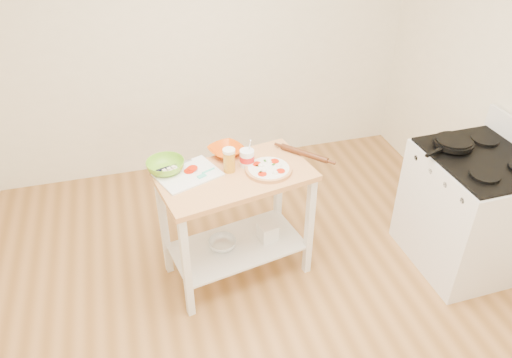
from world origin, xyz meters
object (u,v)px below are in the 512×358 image
object	(u,v)px
green_bowl	(166,166)
shelf_bin	(268,232)
cutting_board	(187,174)
orange_bowl	(226,151)
gas_stove	(469,210)
knife	(169,167)
spatula	(205,173)
yogurt_tub	(247,158)
rolling_pin	(304,154)
pizza	(269,169)
shelf_glass_bowl	(222,244)
beer_pint	(229,160)
prep_island	(236,204)
skillet	(453,143)

from	to	relation	value
green_bowl	shelf_bin	xyz separation A→B (m)	(0.69, -0.15, -0.62)
cutting_board	orange_bowl	size ratio (longest dim) A/B	2.02
gas_stove	knife	bearing A→B (deg)	165.16
spatula	green_bowl	xyz separation A→B (m)	(-0.25, 0.12, 0.02)
green_bowl	yogurt_tub	bearing A→B (deg)	-8.11
spatula	rolling_pin	xyz separation A→B (m)	(0.72, 0.05, 0.01)
pizza	rolling_pin	size ratio (longest dim) A/B	0.87
pizza	green_bowl	bearing A→B (deg)	164.65
gas_stove	shelf_glass_bowl	xyz separation A→B (m)	(-1.82, 0.33, -0.18)
spatula	green_bowl	distance (m)	0.28
gas_stove	green_bowl	world-z (taller)	gas_stove
shelf_glass_bowl	shelf_bin	bearing A→B (deg)	0.79
pizza	yogurt_tub	bearing A→B (deg)	139.34
rolling_pin	beer_pint	bearing A→B (deg)	-176.06
gas_stove	orange_bowl	size ratio (longest dim) A/B	4.67
yogurt_tub	rolling_pin	size ratio (longest dim) A/B	0.58
rolling_pin	shelf_glass_bowl	size ratio (longest dim) A/B	1.79
shelf_glass_bowl	shelf_bin	distance (m)	0.35
gas_stove	knife	xyz separation A→B (m)	(-2.13, 0.51, 0.44)
cutting_board	green_bowl	world-z (taller)	green_bowl
green_bowl	rolling_pin	world-z (taller)	green_bowl
gas_stove	spatula	distance (m)	1.99
prep_island	shelf_bin	distance (m)	0.40
gas_stove	rolling_pin	distance (m)	1.33
gas_stove	beer_pint	world-z (taller)	gas_stove
green_bowl	rolling_pin	distance (m)	0.98
orange_bowl	spatula	bearing A→B (deg)	-131.48
gas_stove	yogurt_tub	bearing A→B (deg)	164.22
knife	beer_pint	xyz separation A→B (m)	(0.39, -0.13, 0.07)
pizza	shelf_glass_bowl	world-z (taller)	pizza
gas_stove	pizza	xyz separation A→B (m)	(-1.48, 0.30, 0.44)
skillet	shelf_bin	world-z (taller)	skillet
knife	yogurt_tub	size ratio (longest dim) A/B	1.21
yogurt_tub	knife	bearing A→B (deg)	169.59
orange_bowl	shelf_glass_bowl	size ratio (longest dim) A/B	1.15
green_bowl	beer_pint	bearing A→B (deg)	-14.78
gas_stove	knife	size ratio (longest dim) A/B	4.26
cutting_board	gas_stove	bearing A→B (deg)	-32.24
prep_island	pizza	distance (m)	0.36
pizza	shelf_bin	world-z (taller)	pizza
knife	rolling_pin	world-z (taller)	rolling_pin
yogurt_tub	green_bowl	bearing A→B (deg)	171.89
shelf_glass_bowl	cutting_board	bearing A→B (deg)	160.93
orange_bowl	shelf_bin	bearing A→B (deg)	-46.38
knife	cutting_board	bearing A→B (deg)	-60.60
green_bowl	beer_pint	world-z (taller)	beer_pint
beer_pint	shelf_bin	xyz separation A→B (m)	(0.27, -0.04, -0.66)
spatula	cutting_board	bearing A→B (deg)	139.80
skillet	green_bowl	distance (m)	2.04
green_bowl	skillet	bearing A→B (deg)	-8.53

